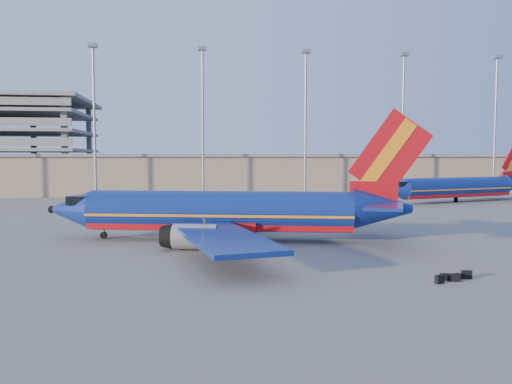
# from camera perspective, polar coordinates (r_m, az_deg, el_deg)

# --- Properties ---
(ground) EXTENTS (220.00, 220.00, 0.00)m
(ground) POSITION_cam_1_polar(r_m,az_deg,el_deg) (51.31, 0.87, -4.77)
(ground) COLOR slate
(ground) RESTS_ON ground
(terminal_building) EXTENTS (122.00, 16.00, 8.50)m
(terminal_building) POSITION_cam_1_polar(r_m,az_deg,el_deg) (109.61, 1.66, 2.16)
(terminal_building) COLOR gray
(terminal_building) RESTS_ON ground
(light_mast_row) EXTENTS (101.60, 1.60, 28.65)m
(light_mast_row) POSITION_cam_1_polar(r_m,az_deg,el_deg) (97.45, -0.14, 9.73)
(light_mast_row) COLOR gray
(light_mast_row) RESTS_ON ground
(aircraft_main) EXTENTS (35.64, 33.91, 12.22)m
(aircraft_main) POSITION_cam_1_polar(r_m,az_deg,el_deg) (46.86, -3.13, -2.40)
(aircraft_main) COLOR navy
(aircraft_main) RESTS_ON ground
(aircraft_second) EXTENTS (32.64, 16.55, 11.36)m
(aircraft_second) POSITION_cam_1_polar(r_m,az_deg,el_deg) (94.04, 22.27, 0.52)
(aircraft_second) COLOR navy
(aircraft_second) RESTS_ON ground
(luggage_pile) EXTENTS (3.00, 1.36, 0.53)m
(luggage_pile) POSITION_cam_1_polar(r_m,az_deg,el_deg) (34.41, 21.58, -9.02)
(luggage_pile) COLOR black
(luggage_pile) RESTS_ON ground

